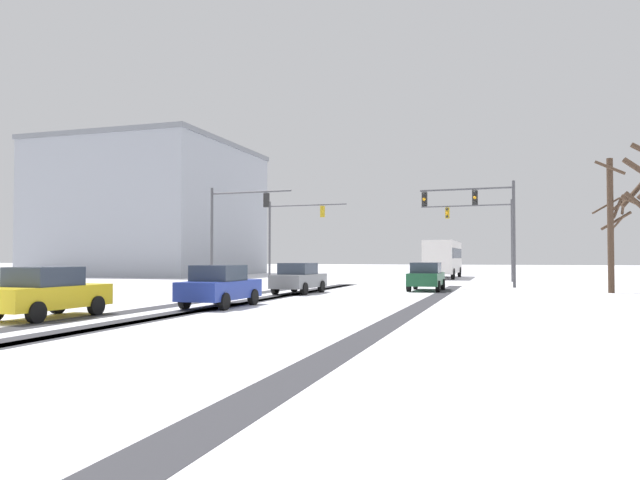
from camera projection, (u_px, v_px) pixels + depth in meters
wheel_track_left_lane at (227, 305)px, 24.01m from camera, size 1.19×37.97×0.01m
wheel_track_right_lane at (237, 305)px, 23.88m from camera, size 0.78×37.97×0.01m
wheel_track_center at (414, 310)px, 21.74m from camera, size 0.86×37.97×0.01m
wheel_track_oncoming at (186, 303)px, 24.58m from camera, size 1.00×37.97×0.01m
sidewalk_kerb_right at (569, 317)px, 18.57m from camera, size 4.00×37.97×0.12m
traffic_signal_near_left at (233, 219)px, 38.53m from camera, size 5.81×0.54×6.50m
traffic_signal_near_right at (480, 213)px, 35.98m from camera, size 5.69×0.54×6.50m
traffic_signal_far_right at (485, 225)px, 47.50m from camera, size 7.29×0.64×6.50m
traffic_signal_far_left at (291, 226)px, 47.99m from camera, size 6.70×0.48×6.50m
car_dark_green_lead at (426, 276)px, 34.07m from camera, size 1.84×4.10×1.62m
car_grey_second at (299, 278)px, 31.49m from camera, size 1.99×4.18×1.62m
car_blue_third at (220, 286)px, 22.88m from camera, size 1.86×4.11×1.62m
car_yellow_cab_fourth at (47, 292)px, 18.68m from camera, size 1.94×4.16×1.62m
bus_oncoming at (443, 256)px, 54.80m from camera, size 2.69×11.00×3.38m
bare_tree_sidewalk_far at (612, 220)px, 31.95m from camera, size 2.07×2.09×7.27m
office_building_far_left_block at (153, 211)px, 65.93m from camera, size 19.32×20.42×14.23m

